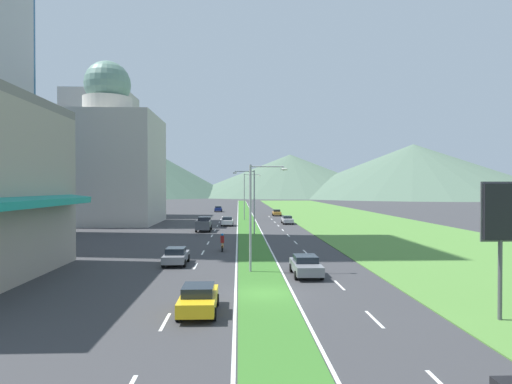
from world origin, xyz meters
The scene contains 44 objects.
ground_plane centered at (0.00, 0.00, 0.00)m, with size 600.00×600.00×0.00m, color #38383A.
grass_median centered at (0.00, 60.00, 0.03)m, with size 3.20×240.00×0.06m, color #387028.
grass_verge_right centered at (20.60, 60.00, 0.03)m, with size 24.00×240.00×0.06m, color #518438.
lane_dash_left_2 centered at (-5.10, -5.20, 0.01)m, with size 0.16×2.80×0.01m, color silver.
lane_dash_left_3 centered at (-5.10, 2.20, 0.01)m, with size 0.16×2.80×0.01m, color silver.
lane_dash_left_4 centered at (-5.10, 9.60, 0.01)m, with size 0.16×2.80×0.01m, color silver.
lane_dash_left_5 centered at (-5.10, 17.01, 0.01)m, with size 0.16×2.80×0.01m, color silver.
lane_dash_left_6 centered at (-5.10, 24.41, 0.01)m, with size 0.16×2.80×0.01m, color silver.
lane_dash_left_7 centered at (-5.10, 31.81, 0.01)m, with size 0.16×2.80×0.01m, color silver.
lane_dash_left_8 centered at (-5.10, 39.21, 0.01)m, with size 0.16×2.80×0.01m, color silver.
lane_dash_left_9 centered at (-5.10, 46.61, 0.01)m, with size 0.16×2.80×0.01m, color silver.
lane_dash_left_10 centered at (-5.10, 54.01, 0.01)m, with size 0.16×2.80×0.01m, color silver.
lane_dash_left_11 centered at (-5.10, 61.41, 0.01)m, with size 0.16×2.80×0.01m, color silver.
lane_dash_left_12 centered at (-5.10, 68.81, 0.01)m, with size 0.16×2.80×0.01m, color silver.
lane_dash_right_2 centered at (5.10, -5.20, 0.01)m, with size 0.16×2.80×0.01m, color silver.
lane_dash_right_3 centered at (5.10, 2.20, 0.01)m, with size 0.16×2.80×0.01m, color silver.
lane_dash_right_4 centered at (5.10, 9.60, 0.01)m, with size 0.16×2.80×0.01m, color silver.
lane_dash_right_5 centered at (5.10, 17.01, 0.01)m, with size 0.16×2.80×0.01m, color silver.
lane_dash_right_6 centered at (5.10, 24.41, 0.01)m, with size 0.16×2.80×0.01m, color silver.
lane_dash_right_7 centered at (5.10, 31.81, 0.01)m, with size 0.16×2.80×0.01m, color silver.
lane_dash_right_8 centered at (5.10, 39.21, 0.01)m, with size 0.16×2.80×0.01m, color silver.
lane_dash_right_9 centered at (5.10, 46.61, 0.01)m, with size 0.16×2.80×0.01m, color silver.
lane_dash_right_10 centered at (5.10, 54.01, 0.01)m, with size 0.16×2.80×0.01m, color silver.
lane_dash_right_11 centered at (5.10, 61.41, 0.01)m, with size 0.16×2.80×0.01m, color silver.
lane_dash_right_12 centered at (5.10, 68.81, 0.01)m, with size 0.16×2.80×0.01m, color silver.
edge_line_median_left centered at (-1.75, 60.00, 0.01)m, with size 0.16×240.00×0.01m, color silver.
edge_line_median_right centered at (1.75, 60.00, 0.01)m, with size 0.16×240.00×0.01m, color silver.
domed_building centered at (-24.87, 52.60, 11.15)m, with size 17.70×17.70×28.86m.
midrise_colored centered at (-31.97, 71.91, 13.58)m, with size 13.67×13.67×27.16m, color #B7B2A8.
hill_far_left centered at (-71.49, 261.63, 18.61)m, with size 134.94×134.94×37.22m, color #3D5647.
hill_far_center centered at (33.62, 271.09, 14.35)m, with size 146.21×146.21×28.70m, color #516B56.
hill_far_right centered at (108.38, 244.37, 16.71)m, with size 174.27×174.27×33.42m, color #516B56.
street_lamp_near centered at (-0.31, 6.91, 4.78)m, with size 2.95×0.28×8.21m.
street_lamp_mid centered at (0.24, 33.28, 5.09)m, with size 3.03×0.44×8.78m.
street_lamp_far centered at (-0.05, 59.60, 5.29)m, with size 3.36×0.28×9.10m.
car_1 centered at (7.02, 50.31, 0.73)m, with size 1.87×4.73×1.41m.
car_2 centered at (-3.46, 46.82, 0.76)m, with size 1.98×4.02×1.50m.
car_3 centered at (-6.80, 10.41, 0.73)m, with size 1.94×4.24×1.44m.
car_4 centered at (-6.87, 88.53, 0.76)m, with size 1.94×4.27×1.47m.
car_5 centered at (3.36, 5.45, 0.75)m, with size 2.03×4.67×1.46m.
car_6 centered at (-3.62, -3.82, 0.76)m, with size 1.96×4.35×1.48m.
car_7 centered at (7.02, 71.69, 0.73)m, with size 1.89×4.09×1.43m.
pickup_truck_0 centered at (-6.68, 38.38, 0.98)m, with size 2.18×5.40×2.00m.
motorcycle_rider centered at (-3.21, 18.01, 0.75)m, with size 0.36×2.00×1.80m.
Camera 1 is at (-1.56, -26.32, 6.50)m, focal length 30.68 mm.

